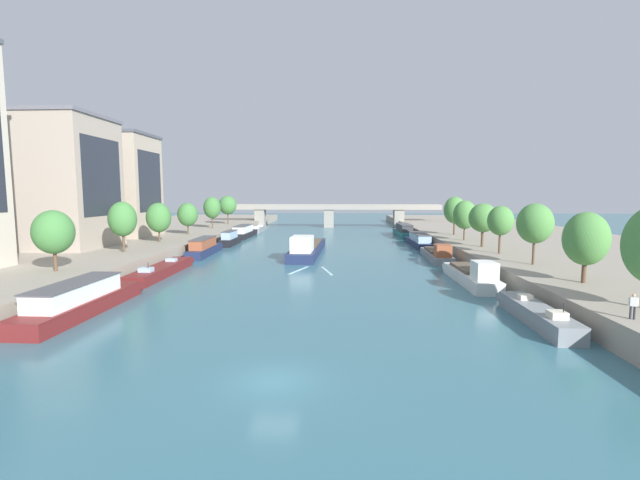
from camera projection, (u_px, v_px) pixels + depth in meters
ground_plane at (274, 381)px, 22.78m from camera, size 400.00×400.00×0.00m
quay_left at (112, 242)px, 79.12m from camera, size 36.00×170.00×2.00m
quay_right at (541, 245)px, 75.49m from camera, size 36.00×170.00×2.00m
barge_midriver at (307, 248)px, 70.26m from camera, size 4.92×24.12×3.65m
wake_behind_barge at (313, 270)px, 55.63m from camera, size 5.60×6.00×0.03m
moored_boat_left_gap_after at (81, 300)px, 35.50m from camera, size 3.31×15.36×2.78m
moored_boat_left_upstream at (162, 270)px, 52.66m from camera, size 2.85×16.06×2.28m
moored_boat_left_second at (204, 248)px, 69.66m from camera, size 2.95×14.15×2.83m
moored_boat_left_near at (230, 239)px, 83.46m from camera, size 2.20×10.57×2.77m
moored_boat_left_far at (244, 232)px, 98.43m from camera, size 3.27×15.34×2.75m
moored_boat_left_lone at (259, 229)px, 113.94m from camera, size 2.74×13.00×2.14m
moored_boat_right_downstream at (536, 314)px, 33.12m from camera, size 2.11×11.60×2.39m
moored_boat_right_midway at (471, 275)px, 47.48m from camera, size 2.89×14.13×3.08m
moored_boat_right_end at (437, 254)px, 64.66m from camera, size 3.21×14.07×2.76m
moored_boat_right_far at (419, 241)px, 81.83m from camera, size 3.17×15.61×2.45m
moored_boat_right_second at (404, 231)px, 100.51m from camera, size 3.24×16.16×2.91m
tree_left_end_of_row at (53, 232)px, 43.59m from camera, size 3.92×3.92×6.19m
tree_left_third at (122, 219)px, 58.09m from camera, size 3.67×3.67×6.77m
tree_left_nearest at (159, 218)px, 70.19m from camera, size 3.92×3.92×6.36m
tree_left_past_mid at (188, 215)px, 83.26m from camera, size 3.83×3.83×6.07m
tree_left_distant at (212, 208)px, 98.59m from camera, size 3.84×3.84×7.08m
tree_left_far at (228, 205)px, 111.63m from camera, size 4.53×4.53×7.27m
tree_right_distant at (586, 239)px, 37.88m from camera, size 3.76×3.76×6.25m
tree_right_end_of_row at (535, 224)px, 47.64m from camera, size 3.84×3.84×6.77m
tree_right_third at (501, 221)px, 56.53m from camera, size 3.31×3.31×6.26m
tree_right_far at (483, 218)px, 63.82m from camera, size 4.10×4.10×6.41m
tree_right_midway at (465, 215)px, 72.79m from camera, size 3.84×3.84×6.70m
tree_right_past_mid at (455, 210)px, 82.62m from camera, size 4.11×4.11×7.26m
building_left_far_end at (51, 182)px, 62.86m from camera, size 15.94×12.88×19.03m
building_left_middle at (112, 185)px, 79.58m from camera, size 14.98×11.71×18.64m
bridge_far at (329, 213)px, 127.16m from camera, size 64.63×4.40×6.72m
person_on_quay at (633, 305)px, 27.05m from camera, size 0.49×0.33×1.62m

